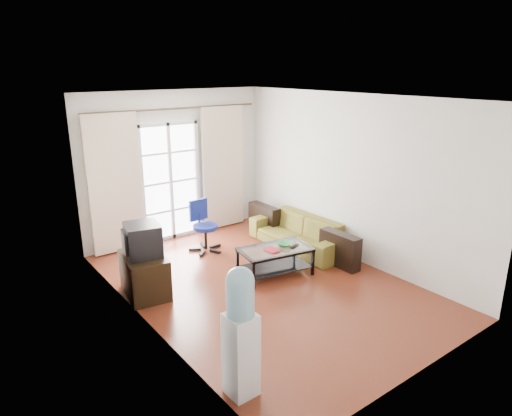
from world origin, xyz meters
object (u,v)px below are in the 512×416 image
(tv_stand, at_px, (145,275))
(crt_tv, at_px, (141,240))
(sofa, at_px, (299,233))
(coffee_table, at_px, (275,258))
(water_cooler, at_px, (241,330))
(task_chair, at_px, (205,236))

(tv_stand, height_order, crt_tv, crt_tv)
(sofa, bearing_deg, coffee_table, -60.48)
(crt_tv, height_order, water_cooler, water_cooler)
(tv_stand, xyz_separation_m, task_chair, (1.50, 0.89, -0.03))
(crt_tv, height_order, task_chair, crt_tv)
(tv_stand, bearing_deg, coffee_table, -9.53)
(sofa, xyz_separation_m, coffee_table, (-1.03, -0.60, 0.00))
(coffee_table, height_order, crt_tv, crt_tv)
(coffee_table, relative_size, crt_tv, 2.04)
(crt_tv, bearing_deg, water_cooler, -79.94)
(coffee_table, distance_m, water_cooler, 2.75)
(task_chair, bearing_deg, tv_stand, -153.36)
(tv_stand, bearing_deg, water_cooler, -83.68)
(sofa, bearing_deg, tv_stand, -91.04)
(sofa, bearing_deg, task_chair, -123.77)
(tv_stand, distance_m, task_chair, 1.75)
(crt_tv, bearing_deg, task_chair, 42.42)
(sofa, xyz_separation_m, task_chair, (-1.39, 0.89, -0.02))
(crt_tv, bearing_deg, sofa, 11.84)
(water_cooler, bearing_deg, crt_tv, 86.65)
(sofa, bearing_deg, crt_tv, -91.45)
(coffee_table, relative_size, tv_stand, 1.46)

